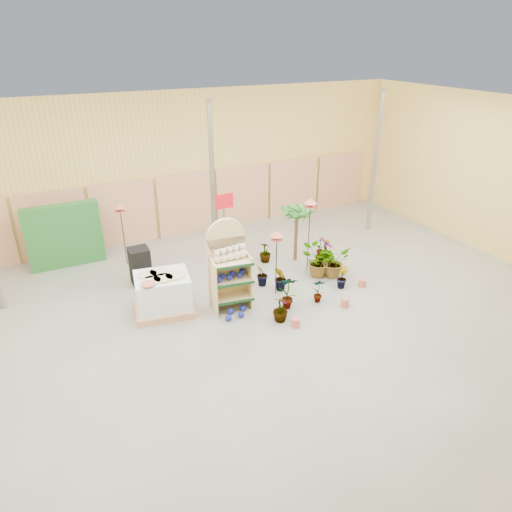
% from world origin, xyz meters
% --- Properties ---
extents(room, '(15.20, 12.10, 4.70)m').
position_xyz_m(room, '(0.00, 0.91, 2.21)').
color(room, slate).
rests_on(room, ground).
extents(display_shelf, '(1.00, 0.71, 2.21)m').
position_xyz_m(display_shelf, '(-0.57, 1.20, 1.01)').
color(display_shelf, tan).
rests_on(display_shelf, ground).
extents(teddy_bears, '(0.82, 0.23, 0.36)m').
position_xyz_m(teddy_bears, '(-0.53, 1.09, 1.40)').
color(teddy_bears, beige).
rests_on(teddy_bears, display_shelf).
extents(gazing_balls_shelf, '(0.81, 0.28, 0.15)m').
position_xyz_m(gazing_balls_shelf, '(-0.57, 1.07, 0.87)').
color(gazing_balls_shelf, navy).
rests_on(gazing_balls_shelf, display_shelf).
extents(gazing_balls_floor, '(0.63, 0.39, 0.15)m').
position_xyz_m(gazing_balls_floor, '(-0.63, 0.69, 0.07)').
color(gazing_balls_floor, navy).
rests_on(gazing_balls_floor, ground).
extents(pallet_stack, '(1.49, 1.31, 0.99)m').
position_xyz_m(pallet_stack, '(-2.06, 1.63, 0.48)').
color(pallet_stack, tan).
rests_on(pallet_stack, ground).
extents(charcoal_planters, '(0.50, 0.50, 1.00)m').
position_xyz_m(charcoal_planters, '(-2.21, 3.23, 0.50)').
color(charcoal_planters, black).
rests_on(charcoal_planters, ground).
extents(trellis_stock, '(2.00, 0.30, 1.80)m').
position_xyz_m(trellis_stock, '(-3.80, 5.20, 0.90)').
color(trellis_stock, '#216427').
rests_on(trellis_stock, ground).
extents(offer_sign, '(0.50, 0.08, 2.20)m').
position_xyz_m(offer_sign, '(0.10, 2.98, 1.57)').
color(offer_sign, gray).
rests_on(offer_sign, ground).
extents(bird_table_front, '(0.34, 0.34, 1.73)m').
position_xyz_m(bird_table_front, '(0.70, 1.19, 1.60)').
color(bird_table_front, black).
rests_on(bird_table_front, ground).
extents(bird_table_right, '(0.34, 0.34, 2.10)m').
position_xyz_m(bird_table_right, '(2.09, 1.91, 1.95)').
color(bird_table_right, black).
rests_on(bird_table_right, ground).
extents(bird_table_back, '(0.34, 0.34, 1.84)m').
position_xyz_m(bird_table_back, '(-2.32, 4.55, 1.70)').
color(bird_table_back, black).
rests_on(bird_table_back, ground).
extents(palm, '(0.70, 0.70, 1.73)m').
position_xyz_m(palm, '(2.13, 2.62, 1.48)').
color(palm, brown).
rests_on(palm, ground).
extents(potted_plant_0, '(0.55, 0.48, 0.89)m').
position_xyz_m(potted_plant_0, '(0.63, 0.46, 0.44)').
color(potted_plant_0, '#286A22').
rests_on(potted_plant_0, ground).
extents(potted_plant_1, '(0.41, 0.46, 0.70)m').
position_xyz_m(potted_plant_1, '(0.88, 1.24, 0.35)').
color(potted_plant_1, '#286A22').
rests_on(potted_plant_1, ground).
extents(potted_plant_2, '(0.98, 0.91, 0.90)m').
position_xyz_m(potted_plant_2, '(2.13, 1.49, 0.45)').
color(potted_plant_2, '#286A22').
rests_on(potted_plant_2, ground).
extents(potted_plant_3, '(0.69, 0.69, 0.95)m').
position_xyz_m(potted_plant_3, '(2.55, 1.73, 0.48)').
color(potted_plant_3, '#286A22').
rests_on(potted_plant_3, ground).
extents(potted_plant_4, '(0.39, 0.33, 0.63)m').
position_xyz_m(potted_plant_4, '(2.93, 2.54, 0.32)').
color(potted_plant_4, '#286A22').
rests_on(potted_plant_4, ground).
extents(potted_plant_5, '(0.46, 0.44, 0.66)m').
position_xyz_m(potted_plant_5, '(0.55, 1.69, 0.33)').
color(potted_plant_5, '#286A22').
rests_on(potted_plant_5, ground).
extents(potted_plant_7, '(0.47, 0.47, 0.62)m').
position_xyz_m(potted_plant_7, '(0.20, 0.06, 0.31)').
color(potted_plant_7, '#286A22').
rests_on(potted_plant_7, ground).
extents(potted_plant_8, '(0.41, 0.36, 0.65)m').
position_xyz_m(potted_plant_8, '(1.44, 0.36, 0.33)').
color(potted_plant_8, '#286A22').
rests_on(potted_plant_8, ground).
extents(potted_plant_9, '(0.40, 0.41, 0.58)m').
position_xyz_m(potted_plant_9, '(2.37, 0.70, 0.29)').
color(potted_plant_9, '#286A22').
rests_on(potted_plant_9, ground).
extents(potted_plant_10, '(0.86, 0.76, 0.88)m').
position_xyz_m(potted_plant_10, '(2.55, 1.31, 0.44)').
color(potted_plant_10, '#286A22').
rests_on(potted_plant_10, ground).
extents(potted_plant_11, '(0.48, 0.48, 0.61)m').
position_xyz_m(potted_plant_11, '(1.29, 2.90, 0.30)').
color(potted_plant_11, '#286A22').
rests_on(potted_plant_11, ground).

